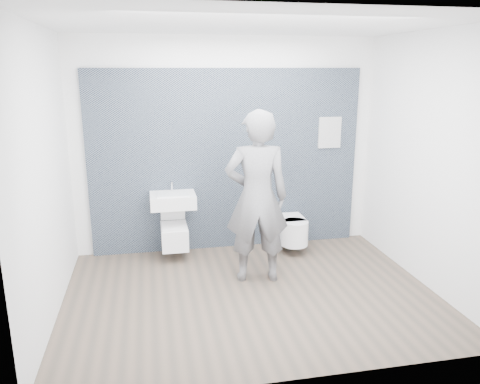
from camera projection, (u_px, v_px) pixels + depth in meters
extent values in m
plane|color=brown|center=(251.00, 294.00, 5.13)|extent=(4.00, 4.00, 0.00)
plane|color=silver|center=(227.00, 146.00, 6.19)|extent=(4.00, 0.00, 4.00)
plane|color=silver|center=(297.00, 212.00, 3.35)|extent=(4.00, 0.00, 4.00)
plane|color=silver|center=(44.00, 178.00, 4.39)|extent=(0.00, 3.00, 3.00)
plane|color=silver|center=(428.00, 162.00, 5.15)|extent=(0.00, 3.00, 3.00)
plane|color=white|center=(252.00, 24.00, 4.41)|extent=(4.00, 4.00, 0.00)
cube|color=black|center=(228.00, 246.00, 6.52)|extent=(3.60, 0.06, 2.40)
cube|color=white|center=(173.00, 200.00, 5.95)|extent=(0.57, 0.43, 0.17)
cube|color=silver|center=(173.00, 195.00, 5.91)|extent=(0.40, 0.29, 0.03)
cylinder|color=silver|center=(172.00, 186.00, 6.06)|extent=(0.02, 0.02, 0.14)
cylinder|color=silver|center=(172.00, 182.00, 6.00)|extent=(0.02, 0.10, 0.02)
cylinder|color=silver|center=(172.00, 207.00, 6.17)|extent=(0.04, 0.04, 0.11)
cube|color=white|center=(174.00, 236.00, 6.05)|extent=(0.34, 0.49, 0.28)
cylinder|color=silver|center=(174.00, 228.00, 5.98)|extent=(0.24, 0.24, 0.03)
cube|color=white|center=(174.00, 226.00, 5.98)|extent=(0.32, 0.39, 0.02)
cube|color=white|center=(173.00, 208.00, 6.11)|extent=(0.32, 0.09, 0.35)
cube|color=silver|center=(174.00, 238.00, 6.28)|extent=(0.09, 0.06, 0.08)
cube|color=white|center=(290.00, 229.00, 6.38)|extent=(0.36, 0.42, 0.30)
cylinder|color=white|center=(294.00, 234.00, 6.18)|extent=(0.36, 0.36, 0.30)
cube|color=white|center=(291.00, 218.00, 6.31)|extent=(0.34, 0.40, 0.03)
cylinder|color=white|center=(295.00, 222.00, 6.12)|extent=(0.34, 0.34, 0.03)
cube|color=silver|center=(286.00, 232.00, 6.58)|extent=(0.10, 0.06, 0.08)
cube|color=white|center=(324.00, 240.00, 6.74)|extent=(0.31, 0.03, 0.42)
imported|color=slate|center=(257.00, 197.00, 5.26)|extent=(0.77, 0.55, 1.98)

